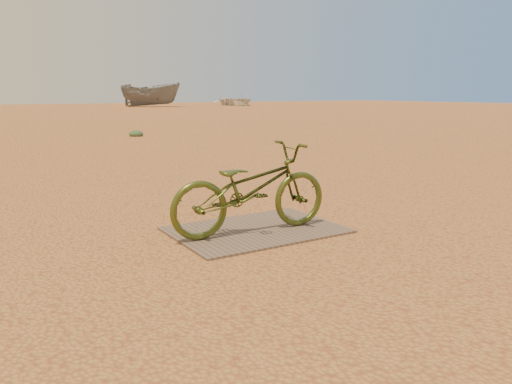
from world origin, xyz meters
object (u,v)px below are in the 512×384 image
boat_mid_right (150,95)px  boat_far_right (236,100)px  plywood_board (256,230)px  bicycle (251,189)px

boat_mid_right → boat_far_right: (9.31, -0.19, -0.57)m
plywood_board → bicycle: bearing=-144.3°
boat_mid_right → boat_far_right: bearing=-52.4°
boat_mid_right → boat_far_right: size_ratio=1.08×
plywood_board → boat_mid_right: (14.22, 42.60, 1.13)m
bicycle → plywood_board: bearing=-51.0°
boat_mid_right → boat_far_right: 9.33m
plywood_board → bicycle: size_ratio=1.00×
bicycle → boat_mid_right: 45.02m
boat_mid_right → plywood_board: bearing=-159.6°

